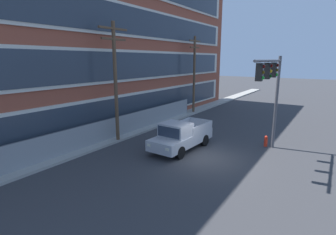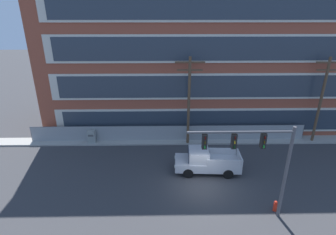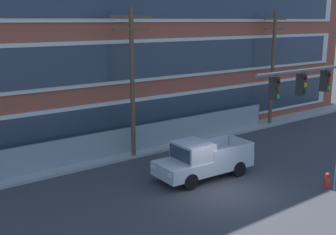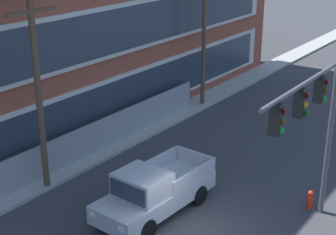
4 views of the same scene
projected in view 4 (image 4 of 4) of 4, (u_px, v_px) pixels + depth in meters
The scene contains 6 objects.
sidewalk_building_side at pixel (45, 179), 22.30m from camera, with size 80.00×1.62×0.16m, color #9E9B93.
traffic_signal_mast at pixel (314, 115), 16.84m from camera, with size 6.12×0.43×6.26m.
pickup_truck_silver at pixel (153, 192), 19.48m from camera, with size 5.37×2.32×1.98m.
utility_pole_near_corner at pixel (37, 79), 19.96m from camera, with size 2.68×0.26×8.61m.
utility_pole_midblock at pixel (204, 29), 29.71m from camera, with size 2.38×0.26×8.51m.
fire_hydrant at pixel (310, 200), 20.04m from camera, with size 0.24×0.24×0.78m.
Camera 4 is at (-12.99, -8.32, 10.56)m, focal length 55.00 mm.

